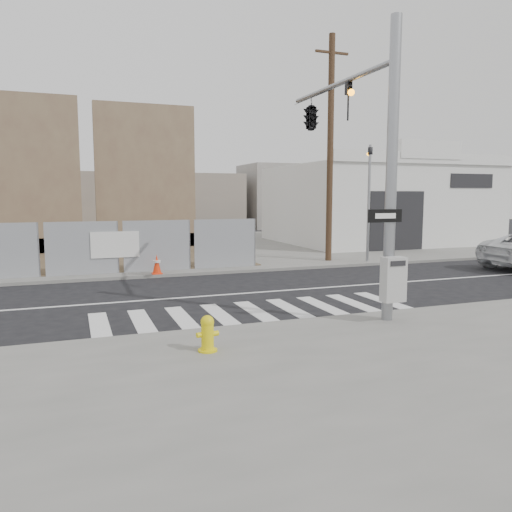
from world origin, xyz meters
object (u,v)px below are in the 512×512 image
object	(u,v)px
signal_pole	(334,135)
fire_hydrant	(207,333)
auto_shop	(376,204)
traffic_cone_d	(157,264)
traffic_cone_c	(52,264)

from	to	relation	value
signal_pole	fire_hydrant	size ratio (longest dim) A/B	9.99
auto_shop	fire_hydrant	bearing A→B (deg)	-130.92
signal_pole	auto_shop	bearing A→B (deg)	52.54
signal_pole	auto_shop	size ratio (longest dim) A/B	0.58
signal_pole	traffic_cone_d	size ratio (longest dim) A/B	9.47
traffic_cone_d	fire_hydrant	bearing A→B (deg)	-93.60
auto_shop	traffic_cone_d	xyz separation A→B (m)	(-15.55, -8.75, -2.05)
signal_pole	traffic_cone_d	bearing A→B (deg)	122.85
traffic_cone_c	auto_shop	bearing A→B (deg)	21.33
signal_pole	fire_hydrant	world-z (taller)	signal_pole
fire_hydrant	traffic_cone_d	bearing A→B (deg)	74.93
traffic_cone_c	fire_hydrant	bearing A→B (deg)	-74.37
fire_hydrant	auto_shop	bearing A→B (deg)	37.60
auto_shop	traffic_cone_d	size ratio (longest dim) A/B	16.24
traffic_cone_c	signal_pole	bearing A→B (deg)	-43.87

